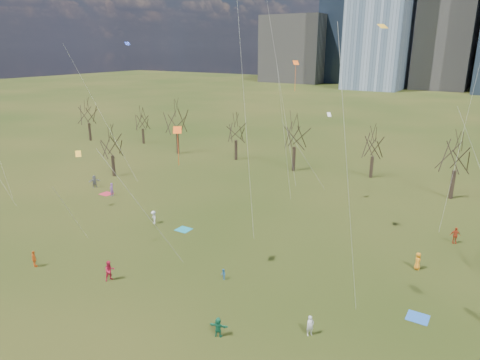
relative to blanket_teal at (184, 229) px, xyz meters
The scene contains 17 objects.
ground 13.66m from the blanket_teal, 57.83° to the right, with size 500.00×500.00×0.00m, color black.
downtown_skyline 202.92m from the blanket_teal, 88.61° to the left, with size 212.50×78.00×118.00m.
bare_tree_row 27.34m from the blanket_teal, 74.36° to the left, with size 113.04×29.80×9.50m.
blanket_teal is the anchor object (origin of this frame).
blanket_navy 25.91m from the blanket_teal, ahead, with size 1.60×1.50×0.03m, color blue.
blanket_crimson 17.42m from the blanket_teal, 167.43° to the left, with size 1.60×1.50×0.03m, color #B92538.
person_1 21.73m from the blanket_teal, 26.24° to the right, with size 0.57×0.37×1.56m, color silver.
person_2 12.10m from the blanket_teal, 83.09° to the right, with size 0.92×0.71×1.89m, color red.
person_4 15.49m from the blanket_teal, 114.67° to the right, with size 0.95×0.40×1.62m, color #D95E18.
person_5 19.23m from the blanket_teal, 43.39° to the right, with size 1.40×0.45×1.51m, color #166644.
person_7 16.17m from the blanket_teal, 166.80° to the left, with size 0.67×0.44×1.85m, color #8350A0.
person_8 11.85m from the blanket_teal, 33.48° to the right, with size 0.48×0.37×0.99m, color #2767A9.
person_9 4.19m from the blanket_teal, behind, with size 1.00×0.57×1.55m, color silver.
person_10 29.22m from the blanket_teal, 25.17° to the left, with size 1.06×0.44×1.81m, color #AD3418.
person_11 21.35m from the blanket_teal, 166.59° to the left, with size 1.67×0.53×1.81m, color slate.
person_12 24.60m from the blanket_teal, 10.63° to the left, with size 0.82×0.54×1.69m, color orange.
kites_airborne 16.58m from the blanket_teal, ahead, with size 57.11×35.22×32.79m.
Camera 1 is at (21.74, -22.76, 19.92)m, focal length 32.00 mm.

